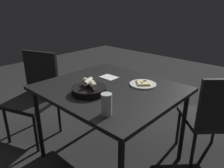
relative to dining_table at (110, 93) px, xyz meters
name	(u,v)px	position (x,y,z in m)	size (l,w,h in m)	color
ground	(110,157)	(0.00, 0.00, -0.67)	(8.00, 8.00, 0.00)	#272727
dining_table	(110,93)	(0.00, 0.00, 0.00)	(1.11, 0.98, 0.73)	black
pizza_plate	(143,84)	(-0.18, -0.22, 0.07)	(0.23, 0.23, 0.04)	white
bread_basket	(89,89)	(0.03, 0.21, 0.09)	(0.27, 0.27, 0.11)	black
beer_glass	(106,105)	(-0.31, 0.36, 0.12)	(0.07, 0.07, 0.14)	silver
napkin	(109,77)	(0.17, -0.17, 0.06)	(0.16, 0.12, 0.00)	white
chair_near	(36,91)	(0.87, 0.23, -0.16)	(0.57, 0.57, 0.92)	black
chair_far	(214,115)	(-0.69, -0.58, -0.18)	(0.62, 0.62, 0.87)	#272727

